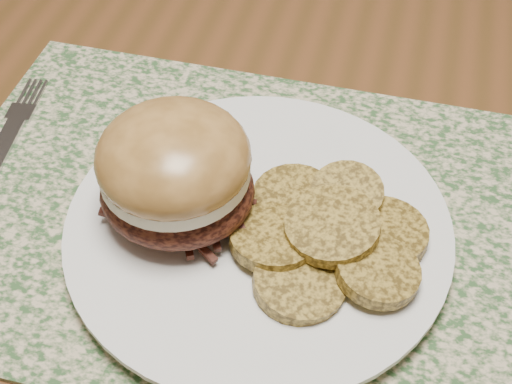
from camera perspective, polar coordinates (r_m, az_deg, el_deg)
dining_table at (r=0.77m, az=15.38°, el=6.11°), size 1.50×0.90×0.75m
placemat at (r=0.53m, az=-2.02°, el=-1.84°), size 0.45×0.33×0.00m
dinner_plate at (r=0.51m, az=0.19°, el=-3.00°), size 0.26×0.26×0.02m
pork_sandwich at (r=0.49m, az=-6.50°, el=1.66°), size 0.12×0.11×0.08m
roasted_potatoes at (r=0.49m, az=5.81°, el=-3.38°), size 0.15×0.15×0.03m
fork at (r=0.61m, az=-19.73°, el=3.11°), size 0.04×0.18×0.00m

